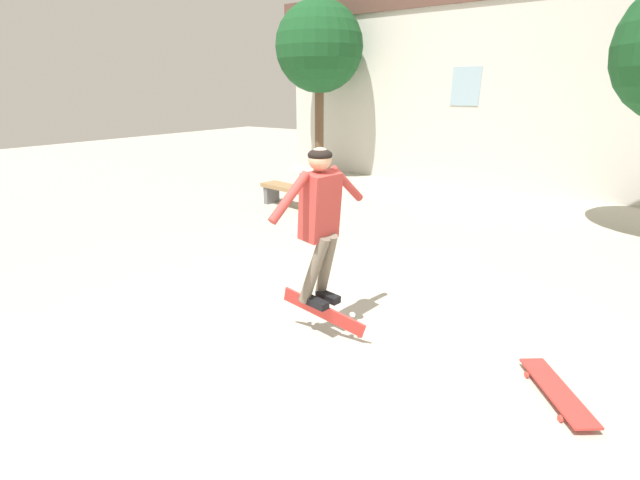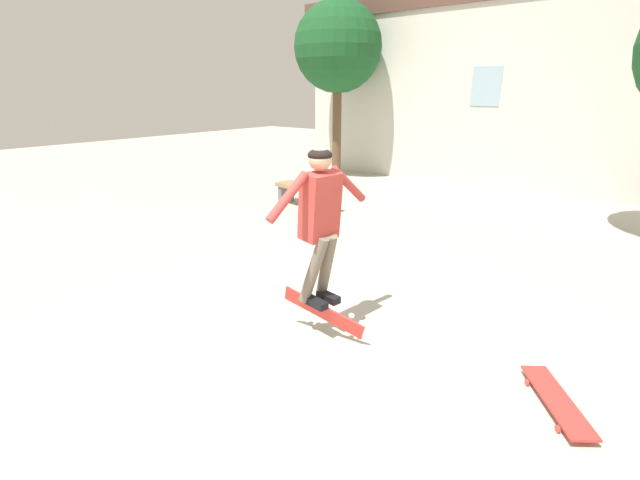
{
  "view_description": "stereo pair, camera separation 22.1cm",
  "coord_description": "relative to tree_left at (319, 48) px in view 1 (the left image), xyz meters",
  "views": [
    {
      "loc": [
        1.74,
        -2.54,
        2.36
      ],
      "look_at": [
        -0.43,
        0.59,
        1.02
      ],
      "focal_mm": 24.0,
      "sensor_mm": 36.0,
      "label": 1
    },
    {
      "loc": [
        1.92,
        -2.41,
        2.36
      ],
      "look_at": [
        -0.43,
        0.59,
        1.02
      ],
      "focal_mm": 24.0,
      "sensor_mm": 36.0,
      "label": 2
    }
  ],
  "objects": [
    {
      "name": "ground_plane",
      "position": [
        5.28,
        -7.56,
        -3.42
      ],
      "size": [
        40.0,
        40.0,
        0.0
      ],
      "primitive_type": "plane",
      "color": "#B2AD9E"
    },
    {
      "name": "park_bench",
      "position": [
        1.51,
        -3.18,
        -3.09
      ],
      "size": [
        1.61,
        0.64,
        0.46
      ],
      "rotation": [
        0.0,
        0.0,
        -0.14
      ],
      "color": "#99754C",
      "rests_on": "ground_plane"
    },
    {
      "name": "skateboard_resting",
      "position": [
        6.97,
        -6.66,
        -3.35
      ],
      "size": [
        0.67,
        0.81,
        0.08
      ],
      "rotation": [
        0.0,
        0.0,
        5.35
      ],
      "color": "red",
      "rests_on": "ground_plane"
    },
    {
      "name": "building_backdrop",
      "position": [
        5.26,
        1.28,
        -0.93
      ],
      "size": [
        14.52,
        0.52,
        6.17
      ],
      "color": "beige",
      "rests_on": "ground_plane"
    },
    {
      "name": "tree_left",
      "position": [
        0.0,
        0.0,
        0.0
      ],
      "size": [
        2.32,
        2.32,
        4.61
      ],
      "color": "brown",
      "rests_on": "ground_plane"
    },
    {
      "name": "skateboard_flipping",
      "position": [
        4.92,
        -6.99,
        -3.13
      ],
      "size": [
        0.88,
        0.29,
        0.44
      ],
      "rotation": [
        0.0,
        0.0,
        0.23
      ],
      "color": "red"
    },
    {
      "name": "skater",
      "position": [
        4.85,
        -6.96,
        -2.15
      ],
      "size": [
        0.36,
        1.21,
        1.52
      ],
      "rotation": [
        0.0,
        0.0,
        -0.16
      ],
      "color": "#B23833"
    }
  ]
}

